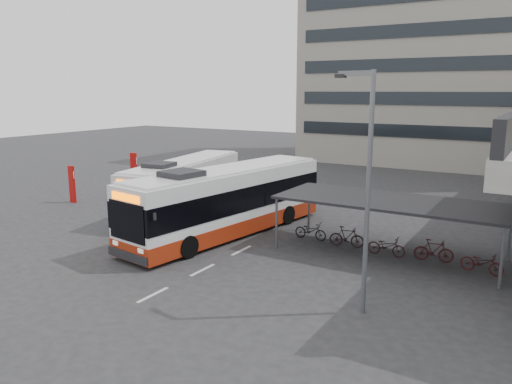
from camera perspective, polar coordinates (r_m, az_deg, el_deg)
The scene contains 10 objects.
ground at distance 24.83m, azimuth -6.57°, elevation -5.74°, with size 120.00×120.00×0.00m, color #28282B.
bike_shelter at distance 23.29m, azimuth 14.96°, elevation -3.34°, with size 10.00×4.00×2.54m.
office_block at distance 55.62m, azimuth 23.00°, elevation 16.01°, with size 30.00×15.00×25.00m, color gray.
road_markings at distance 21.14m, azimuth -6.14°, elevation -8.85°, with size 0.15×7.60×0.01m.
bus_main at distance 25.74m, azimuth -3.24°, elevation -1.08°, with size 4.54×12.81×3.71m.
bus_teal at distance 31.23m, azimuth -8.17°, elevation 0.76°, with size 4.44×11.61×3.36m.
pedestrian at distance 29.99m, azimuth -7.45°, elevation -0.94°, with size 0.66×0.43×1.81m, color black.
lamp_post at distance 16.37m, azimuth 12.44°, elevation 1.41°, with size 1.40×0.36×7.98m.
sign_totem_mid at distance 35.23m, azimuth -20.29°, elevation 0.91°, with size 0.53×0.19×2.46m.
sign_totem_north at distance 40.10m, azimuth -13.78°, elevation 2.60°, with size 0.55×0.28×2.57m.
Camera 1 is at (14.57, -18.71, 7.37)m, focal length 35.00 mm.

